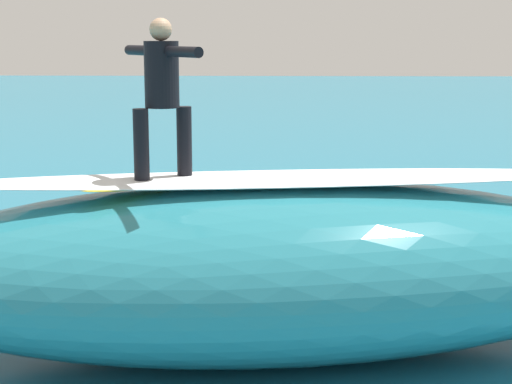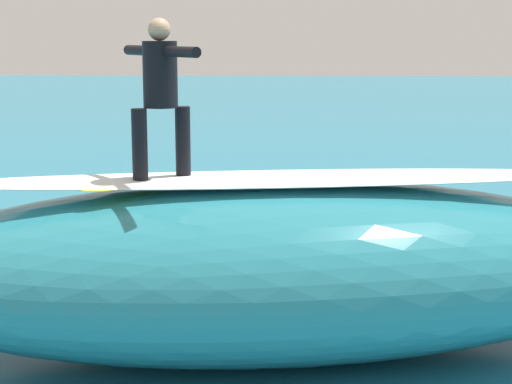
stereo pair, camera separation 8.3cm
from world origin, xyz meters
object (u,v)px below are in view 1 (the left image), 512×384
Objects in this scene: surfboard_riding at (164,182)px; surfer_paddling at (313,245)px; surfer_riding at (162,87)px; surfboard_paddling at (317,253)px.

surfboard_riding is 4.84m from surfer_paddling.
surfboard_paddling is (-1.78, -4.30, -2.90)m from surfer_riding.
surfboard_riding is at bearing -176.82° from surfer_paddling.
surfboard_riding is 0.89× the size of surfboard_paddling.
surfboard_riding is at bearing -176.91° from surfboard_paddling.
surfboard_riding is at bearing 145.00° from surfer_riding.
surfer_riding is at bearing -35.00° from surfboard_riding.
surfboard_riding reaches higher than surfer_paddling.
surfboard_riding is 1.12× the size of surfer_riding.
surfboard_paddling is (-1.78, -4.30, -1.91)m from surfboard_riding.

